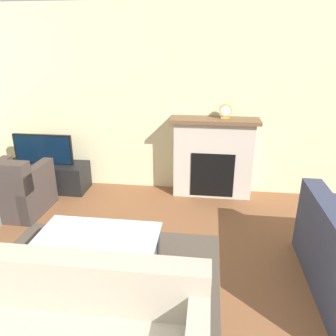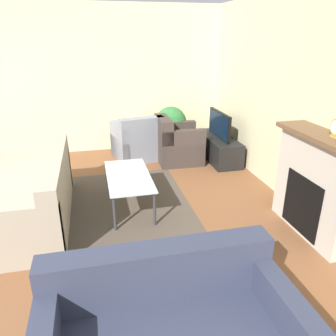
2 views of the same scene
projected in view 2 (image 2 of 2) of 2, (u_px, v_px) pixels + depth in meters
wall_back at (302, 103)px, 4.07m from camera, size 8.68×0.06×2.70m
wall_left at (109, 81)px, 6.19m from camera, size 0.06×7.30×2.70m
area_rug at (124, 207)px, 4.39m from camera, size 2.37×1.75×0.00m
fireplace at (318, 183)px, 3.61m from camera, size 1.25×0.38×1.17m
tv_stand at (218, 148)px, 6.04m from camera, size 1.26×0.46×0.43m
tv at (219, 124)px, 5.87m from camera, size 0.91×0.06×0.46m
couch_sectional at (31, 200)px, 3.95m from camera, size 1.94×0.97×0.82m
armchair_by_window at (138, 143)px, 6.05m from camera, size 0.94×0.94×0.82m
armchair_accent at (177, 145)px, 5.89m from camera, size 0.78×0.78×0.82m
coffee_table at (129, 178)px, 4.25m from camera, size 1.17×0.55×0.45m
potted_plant at (171, 123)px, 6.29m from camera, size 0.59×0.59×0.89m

